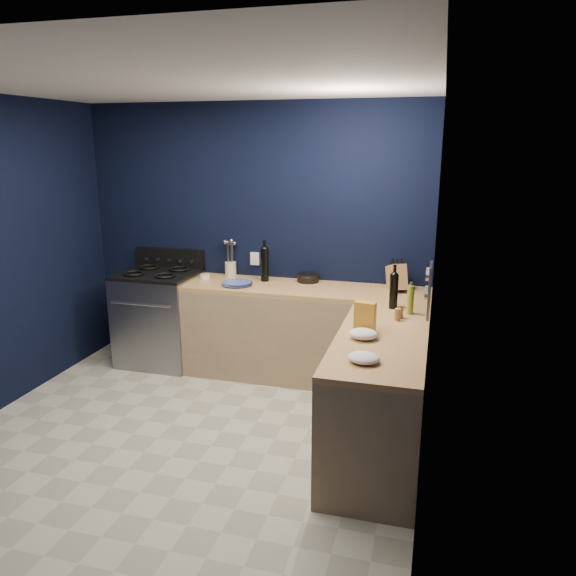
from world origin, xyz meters
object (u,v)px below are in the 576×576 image
(plate_stack, at_px, (237,284))
(utensil_crock, at_px, (231,269))
(crouton_bag, at_px, (365,317))
(knife_block, at_px, (397,278))
(gas_range, at_px, (160,319))

(plate_stack, relative_size, utensil_crock, 1.96)
(utensil_crock, distance_m, crouton_bag, 2.05)
(knife_block, xyz_separation_m, crouton_bag, (-0.13, -1.21, -0.01))
(plate_stack, xyz_separation_m, knife_block, (1.47, 0.22, 0.10))
(gas_range, relative_size, knife_block, 3.92)
(gas_range, distance_m, utensil_crock, 0.90)
(gas_range, distance_m, plate_stack, 1.00)
(plate_stack, relative_size, crouton_bag, 1.28)
(crouton_bag, bearing_deg, gas_range, 163.75)
(crouton_bag, bearing_deg, plate_stack, 153.25)
(gas_range, xyz_separation_m, utensil_crock, (0.69, 0.27, 0.51))
(plate_stack, height_order, knife_block, knife_block)
(gas_range, height_order, knife_block, knife_block)
(utensil_crock, distance_m, knife_block, 1.68)
(plate_stack, distance_m, utensil_crock, 0.41)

